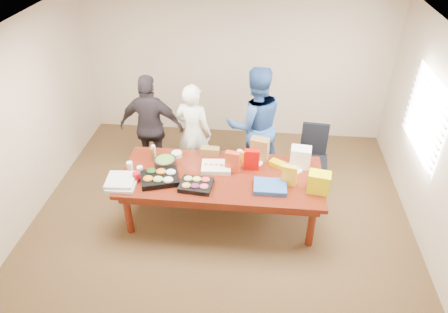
# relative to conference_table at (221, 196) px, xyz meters

# --- Properties ---
(floor) EXTENTS (5.50, 5.00, 0.02)m
(floor) POSITION_rel_conference_table_xyz_m (0.00, 0.00, -0.39)
(floor) COLOR #47301E
(floor) RESTS_ON ground
(ceiling) EXTENTS (5.50, 5.00, 0.02)m
(ceiling) POSITION_rel_conference_table_xyz_m (0.00, 0.00, 2.33)
(ceiling) COLOR white
(ceiling) RESTS_ON wall_back
(wall_back) EXTENTS (5.50, 0.04, 2.70)m
(wall_back) POSITION_rel_conference_table_xyz_m (0.00, 2.50, 0.98)
(wall_back) COLOR beige
(wall_back) RESTS_ON floor
(wall_front) EXTENTS (5.50, 0.04, 2.70)m
(wall_front) POSITION_rel_conference_table_xyz_m (0.00, -2.50, 0.98)
(wall_front) COLOR beige
(wall_front) RESTS_ON floor
(wall_left) EXTENTS (0.04, 5.00, 2.70)m
(wall_left) POSITION_rel_conference_table_xyz_m (-2.75, 0.00, 0.98)
(wall_left) COLOR beige
(wall_left) RESTS_ON floor
(wall_right) EXTENTS (0.04, 5.00, 2.70)m
(wall_right) POSITION_rel_conference_table_xyz_m (2.75, 0.00, 0.98)
(wall_right) COLOR beige
(wall_right) RESTS_ON floor
(window_panel) EXTENTS (0.03, 1.40, 1.10)m
(window_panel) POSITION_rel_conference_table_xyz_m (2.72, 0.60, 1.12)
(window_panel) COLOR white
(window_panel) RESTS_ON wall_right
(window_blinds) EXTENTS (0.04, 1.36, 1.00)m
(window_blinds) POSITION_rel_conference_table_xyz_m (2.68, 0.60, 1.12)
(window_blinds) COLOR beige
(window_blinds) RESTS_ON wall_right
(conference_table) EXTENTS (2.80, 1.20, 0.75)m
(conference_table) POSITION_rel_conference_table_xyz_m (0.00, 0.00, 0.00)
(conference_table) COLOR #4C1C0F
(conference_table) RESTS_ON floor
(office_chair) EXTENTS (0.54, 0.54, 0.98)m
(office_chair) POSITION_rel_conference_table_xyz_m (1.36, 0.90, 0.12)
(office_chair) COLOR black
(office_chair) RESTS_ON floor
(person_center) EXTENTS (0.68, 0.53, 1.66)m
(person_center) POSITION_rel_conference_table_xyz_m (-0.55, 0.96, 0.45)
(person_center) COLOR white
(person_center) RESTS_ON floor
(person_right) EXTENTS (1.09, 0.95, 1.92)m
(person_right) POSITION_rel_conference_table_xyz_m (0.42, 1.09, 0.58)
(person_right) COLOR #2C5196
(person_right) RESTS_ON floor
(person_left) EXTENTS (1.04, 0.46, 1.75)m
(person_left) POSITION_rel_conference_table_xyz_m (-1.23, 1.00, 0.50)
(person_left) COLOR #272126
(person_left) RESTS_ON floor
(veggie_tray) EXTENTS (0.59, 0.52, 0.08)m
(veggie_tray) POSITION_rel_conference_table_xyz_m (-0.82, -0.20, 0.41)
(veggie_tray) COLOR black
(veggie_tray) RESTS_ON conference_table
(fruit_tray) EXTENTS (0.45, 0.37, 0.06)m
(fruit_tray) POSITION_rel_conference_table_xyz_m (-0.31, -0.29, 0.41)
(fruit_tray) COLOR black
(fruit_tray) RESTS_ON conference_table
(sheet_cake) EXTENTS (0.43, 0.34, 0.07)m
(sheet_cake) POSITION_rel_conference_table_xyz_m (-0.09, 0.13, 0.41)
(sheet_cake) COLOR white
(sheet_cake) RESTS_ON conference_table
(salad_bowl) EXTENTS (0.34, 0.34, 0.10)m
(salad_bowl) POSITION_rel_conference_table_xyz_m (-0.83, 0.16, 0.43)
(salad_bowl) COLOR black
(salad_bowl) RESTS_ON conference_table
(chip_bag_blue) EXTENTS (0.44, 0.33, 0.06)m
(chip_bag_blue) POSITION_rel_conference_table_xyz_m (0.67, -0.23, 0.41)
(chip_bag_blue) COLOR #2D5CB5
(chip_bag_blue) RESTS_ON conference_table
(chip_bag_red) EXTENTS (0.21, 0.09, 0.31)m
(chip_bag_red) POSITION_rel_conference_table_xyz_m (0.41, 0.20, 0.53)
(chip_bag_red) COLOR #C70602
(chip_bag_red) RESTS_ON conference_table
(chip_bag_yellow) EXTENTS (0.21, 0.12, 0.30)m
(chip_bag_yellow) POSITION_rel_conference_table_xyz_m (0.92, -0.11, 0.52)
(chip_bag_yellow) COLOR yellow
(chip_bag_yellow) RESTS_ON conference_table
(chip_bag_orange) EXTENTS (0.21, 0.13, 0.31)m
(chip_bag_orange) POSITION_rel_conference_table_xyz_m (0.14, 0.12, 0.53)
(chip_bag_orange) COLOR #C13C1A
(chip_bag_orange) RESTS_ON conference_table
(mayo_jar) EXTENTS (0.09, 0.09, 0.13)m
(mayo_jar) POSITION_rel_conference_table_xyz_m (0.22, 0.45, 0.44)
(mayo_jar) COLOR white
(mayo_jar) RESTS_ON conference_table
(mustard_bottle) EXTENTS (0.06, 0.06, 0.16)m
(mustard_bottle) POSITION_rel_conference_table_xyz_m (0.28, 0.37, 0.46)
(mustard_bottle) COLOR #D4C003
(mustard_bottle) RESTS_ON conference_table
(dressing_bottle) EXTENTS (0.07, 0.07, 0.19)m
(dressing_bottle) POSITION_rel_conference_table_xyz_m (-1.04, 0.29, 0.47)
(dressing_bottle) COLOR brown
(dressing_bottle) RESTS_ON conference_table
(ranch_bottle) EXTENTS (0.06, 0.06, 0.18)m
(ranch_bottle) POSITION_rel_conference_table_xyz_m (-1.04, 0.38, 0.47)
(ranch_bottle) COLOR white
(ranch_bottle) RESTS_ON conference_table
(banana_bunch) EXTENTS (0.25, 0.22, 0.07)m
(banana_bunch) POSITION_rel_conference_table_xyz_m (0.77, 0.30, 0.41)
(banana_bunch) COLOR #E1BC02
(banana_bunch) RESTS_ON conference_table
(bread_loaf) EXTENTS (0.28, 0.13, 0.11)m
(bread_loaf) POSITION_rel_conference_table_xyz_m (-0.22, 0.51, 0.43)
(bread_loaf) COLOR olive
(bread_loaf) RESTS_ON conference_table
(kraft_bag) EXTENTS (0.29, 0.21, 0.34)m
(kraft_bag) POSITION_rel_conference_table_xyz_m (0.51, 0.46, 0.54)
(kraft_bag) COLOR olive
(kraft_bag) RESTS_ON conference_table
(red_cup) EXTENTS (0.11, 0.11, 0.13)m
(red_cup) POSITION_rel_conference_table_xyz_m (-1.13, -0.24, 0.44)
(red_cup) COLOR #B40414
(red_cup) RESTS_ON conference_table
(clear_cup_a) EXTENTS (0.10, 0.10, 0.11)m
(clear_cup_a) POSITION_rel_conference_table_xyz_m (-1.13, -0.07, 0.43)
(clear_cup_a) COLOR white
(clear_cup_a) RESTS_ON conference_table
(clear_cup_b) EXTENTS (0.11, 0.11, 0.12)m
(clear_cup_b) POSITION_rel_conference_table_xyz_m (-1.30, 0.01, 0.43)
(clear_cup_b) COLOR white
(clear_cup_b) RESTS_ON conference_table
(pizza_box_lower) EXTENTS (0.38, 0.38, 0.04)m
(pizza_box_lower) POSITION_rel_conference_table_xyz_m (-1.30, -0.36, 0.40)
(pizza_box_lower) COLOR silver
(pizza_box_lower) RESTS_ON conference_table
(pizza_box_upper) EXTENTS (0.40, 0.40, 0.04)m
(pizza_box_upper) POSITION_rel_conference_table_xyz_m (-1.32, -0.33, 0.44)
(pizza_box_upper) COLOR silver
(pizza_box_upper) RESTS_ON pizza_box_lower
(plate_a) EXTENTS (0.33, 0.33, 0.02)m
(plate_a) POSITION_rel_conference_table_xyz_m (1.00, 0.26, 0.38)
(plate_a) COLOR white
(plate_a) RESTS_ON conference_table
(plate_b) EXTENTS (0.27, 0.27, 0.01)m
(plate_b) POSITION_rel_conference_table_xyz_m (0.46, 0.36, 0.38)
(plate_b) COLOR white
(plate_b) RESTS_ON conference_table
(dip_bowl_a) EXTENTS (0.15, 0.15, 0.06)m
(dip_bowl_a) POSITION_rel_conference_table_xyz_m (0.40, 0.24, 0.41)
(dip_bowl_a) COLOR white
(dip_bowl_a) RESTS_ON conference_table
(dip_bowl_b) EXTENTS (0.17, 0.17, 0.06)m
(dip_bowl_b) POSITION_rel_conference_table_xyz_m (-0.71, 0.41, 0.41)
(dip_bowl_b) COLOR white
(dip_bowl_b) RESTS_ON conference_table
(grocery_bag_white) EXTENTS (0.30, 0.23, 0.30)m
(grocery_bag_white) POSITION_rel_conference_table_xyz_m (1.09, 0.34, 0.53)
(grocery_bag_white) COLOR white
(grocery_bag_white) RESTS_ON conference_table
(grocery_bag_yellow) EXTENTS (0.31, 0.24, 0.28)m
(grocery_bag_yellow) POSITION_rel_conference_table_xyz_m (1.30, -0.21, 0.52)
(grocery_bag_yellow) COLOR #F1F304
(grocery_bag_yellow) RESTS_ON conference_table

